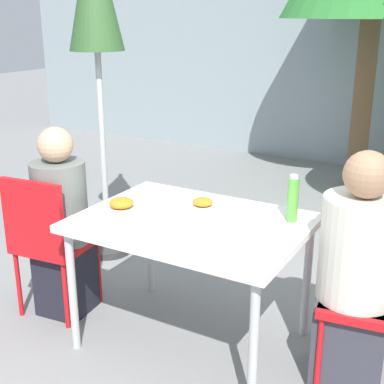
{
  "coord_description": "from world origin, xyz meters",
  "views": [
    {
      "loc": [
        1.28,
        -2.23,
        1.74
      ],
      "look_at": [
        0.0,
        0.0,
        0.88
      ],
      "focal_mm": 50.0,
      "sensor_mm": 36.0,
      "label": 1
    }
  ],
  "objects_px": {
    "person_left": "(62,228)",
    "closed_umbrella": "(95,3)",
    "chair_left": "(47,236)",
    "salad_bowl": "(158,195)",
    "chair_right": "(368,280)",
    "bottle": "(293,199)",
    "person_right": "(356,280)",
    "drinking_cup": "(170,217)"
  },
  "relations": [
    {
      "from": "person_left",
      "to": "bottle",
      "type": "height_order",
      "value": "person_left"
    },
    {
      "from": "person_left",
      "to": "salad_bowl",
      "type": "relative_size",
      "value": 6.22
    },
    {
      "from": "chair_right",
      "to": "closed_umbrella",
      "type": "xyz_separation_m",
      "value": [
        -2.02,
        0.52,
        1.29
      ]
    },
    {
      "from": "chair_left",
      "to": "person_right",
      "type": "relative_size",
      "value": 0.75
    },
    {
      "from": "drinking_cup",
      "to": "salad_bowl",
      "type": "xyz_separation_m",
      "value": [
        -0.26,
        0.29,
        -0.01
      ]
    },
    {
      "from": "bottle",
      "to": "drinking_cup",
      "type": "xyz_separation_m",
      "value": [
        -0.51,
        -0.35,
        -0.07
      ]
    },
    {
      "from": "person_right",
      "to": "bottle",
      "type": "bearing_deg",
      "value": -26.24
    },
    {
      "from": "person_right",
      "to": "bottle",
      "type": "xyz_separation_m",
      "value": [
        -0.38,
        0.13,
        0.3
      ]
    },
    {
      "from": "chair_left",
      "to": "closed_umbrella",
      "type": "bearing_deg",
      "value": 101.56
    },
    {
      "from": "bottle",
      "to": "drinking_cup",
      "type": "distance_m",
      "value": 0.63
    },
    {
      "from": "bottle",
      "to": "salad_bowl",
      "type": "relative_size",
      "value": 1.35
    },
    {
      "from": "person_left",
      "to": "bottle",
      "type": "relative_size",
      "value": 4.62
    },
    {
      "from": "person_left",
      "to": "person_right",
      "type": "bearing_deg",
      "value": 0.68
    },
    {
      "from": "chair_left",
      "to": "bottle",
      "type": "bearing_deg",
      "value": 11.13
    },
    {
      "from": "bottle",
      "to": "person_left",
      "type": "bearing_deg",
      "value": -165.79
    },
    {
      "from": "salad_bowl",
      "to": "bottle",
      "type": "bearing_deg",
      "value": 5.14
    },
    {
      "from": "chair_left",
      "to": "bottle",
      "type": "relative_size",
      "value": 3.55
    },
    {
      "from": "chair_left",
      "to": "person_left",
      "type": "distance_m",
      "value": 0.1
    },
    {
      "from": "chair_left",
      "to": "person_right",
      "type": "bearing_deg",
      "value": 3.32
    },
    {
      "from": "salad_bowl",
      "to": "chair_right",
      "type": "bearing_deg",
      "value": 1.29
    },
    {
      "from": "chair_right",
      "to": "bottle",
      "type": "xyz_separation_m",
      "value": [
        -0.42,
        0.04,
        0.33
      ]
    },
    {
      "from": "person_right",
      "to": "chair_right",
      "type": "bearing_deg",
      "value": -121.99
    },
    {
      "from": "chair_left",
      "to": "salad_bowl",
      "type": "height_order",
      "value": "chair_left"
    },
    {
      "from": "chair_left",
      "to": "person_left",
      "type": "height_order",
      "value": "person_left"
    },
    {
      "from": "closed_umbrella",
      "to": "drinking_cup",
      "type": "distance_m",
      "value": 1.72
    },
    {
      "from": "chair_left",
      "to": "person_left",
      "type": "relative_size",
      "value": 0.77
    },
    {
      "from": "bottle",
      "to": "closed_umbrella",
      "type": "bearing_deg",
      "value": 163.5
    },
    {
      "from": "person_left",
      "to": "chair_right",
      "type": "distance_m",
      "value": 1.72
    },
    {
      "from": "chair_left",
      "to": "bottle",
      "type": "distance_m",
      "value": 1.43
    },
    {
      "from": "chair_left",
      "to": "chair_right",
      "type": "height_order",
      "value": "same"
    },
    {
      "from": "chair_left",
      "to": "bottle",
      "type": "height_order",
      "value": "bottle"
    },
    {
      "from": "chair_left",
      "to": "drinking_cup",
      "type": "height_order",
      "value": "chair_left"
    },
    {
      "from": "person_left",
      "to": "drinking_cup",
      "type": "relative_size",
      "value": 12.94
    },
    {
      "from": "drinking_cup",
      "to": "person_right",
      "type": "bearing_deg",
      "value": 14.27
    },
    {
      "from": "chair_right",
      "to": "person_left",
      "type": "bearing_deg",
      "value": 2.0
    },
    {
      "from": "chair_right",
      "to": "drinking_cup",
      "type": "xyz_separation_m",
      "value": [
        -0.93,
        -0.31,
        0.26
      ]
    },
    {
      "from": "bottle",
      "to": "salad_bowl",
      "type": "height_order",
      "value": "bottle"
    },
    {
      "from": "salad_bowl",
      "to": "closed_umbrella",
      "type": "bearing_deg",
      "value": 146.79
    },
    {
      "from": "person_left",
      "to": "closed_umbrella",
      "type": "relative_size",
      "value": 0.49
    },
    {
      "from": "person_left",
      "to": "closed_umbrella",
      "type": "height_order",
      "value": "closed_umbrella"
    },
    {
      "from": "person_left",
      "to": "salad_bowl",
      "type": "xyz_separation_m",
      "value": [
        0.51,
        0.26,
        0.21
      ]
    },
    {
      "from": "closed_umbrella",
      "to": "chair_left",
      "type": "bearing_deg",
      "value": -72.37
    }
  ]
}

